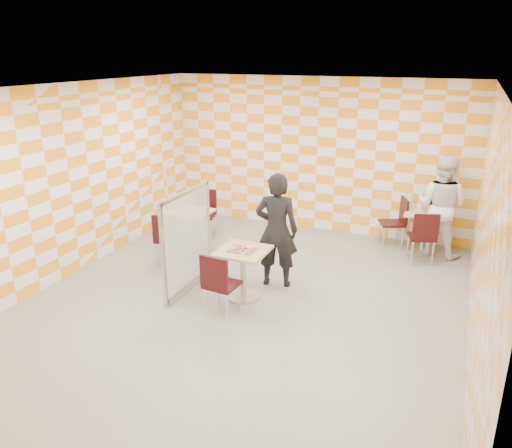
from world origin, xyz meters
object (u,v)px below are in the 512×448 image
Objects in this scene: partition at (187,240)px; man_dark at (277,230)px; man_white at (441,205)px; chair_second_side at (397,218)px; sport_bottle at (420,205)px; chair_main_front at (218,281)px; soda_bottle at (431,205)px; second_table at (425,224)px; chair_empty_far at (205,210)px; empty_table at (190,224)px; chair_empty_near at (167,235)px; chair_second_front at (423,234)px; main_table at (243,265)px.

man_dark is (1.16, 0.67, 0.10)m from partition.
partition is 4.47m from man_white.
sport_bottle reaches higher than chair_second_side.
partition is (-0.82, 0.59, 0.25)m from chair_main_front.
second_table is at bearing -134.24° from soda_bottle.
chair_empty_far is 2.52m from man_dark.
man_white is (4.23, 0.83, 0.36)m from chair_empty_far.
man_dark reaches higher than chair_empty_far.
chair_empty_near is at bearing -92.34° from empty_table.
chair_second_front is at bearing 3.47° from chair_empty_far.
empty_table is 0.81× the size of chair_empty_near.
chair_empty_far is 4.02× the size of soda_bottle.
man_white reaches higher than chair_main_front.
chair_main_front is at bearing -116.69° from chair_second_side.
sport_bottle is (-0.12, 0.08, 0.33)m from second_table.
chair_empty_near is (-3.40, -2.40, 0.00)m from chair_second_side.
main_table is 0.42× the size of man_white.
chair_empty_near is at bearing -148.85° from second_table.
main_table is at bearing -125.58° from sport_bottle.
chair_empty_far reaches higher than empty_table.
second_table is 4.19m from empty_table.
chair_empty_far is at bearing -167.22° from soda_bottle.
chair_empty_near reaches higher than empty_table.
chair_second_front is at bearing -151.51° from man_dark.
soda_bottle is at bearing 1.51° from chair_second_side.
chair_second_side is (1.82, 3.63, 0.00)m from chair_main_front.
man_white reaches higher than chair_empty_far.
chair_empty_near is 1.00× the size of chair_empty_far.
chair_second_side is at bearing -133.94° from man_dark.
chair_second_side is at bearing -176.04° from sport_bottle.
chair_second_front reaches higher than second_table.
partition is (-3.13, -2.98, 0.28)m from second_table.
chair_second_front is 0.60× the size of partition.
chair_empty_near is at bearing -147.18° from sport_bottle.
chair_main_front is 2.00m from chair_empty_near.
second_table is at bearing 22.98° from empty_table.
sport_bottle is at bearing 176.76° from soda_bottle.
sport_bottle reaches higher than empty_table.
chair_second_front and chair_empty_near have the same top height.
man_dark is (1.89, -0.67, 0.38)m from empty_table.
empty_table is at bearing -31.30° from man_dark.
chair_empty_near is (-3.89, -2.35, 0.04)m from second_table.
second_table is 0.48× the size of partition.
chair_empty_far is at bearing -167.94° from second_table.
main_table is 2.04m from empty_table.
man_white is at bearing 29.42° from chair_empty_near.
man_dark is 7.73× the size of soda_bottle.
man_white is at bearing -16.60° from sport_bottle.
soda_bottle is at bearing 45.76° from second_table.
second_table is 3.05m from man_dark.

